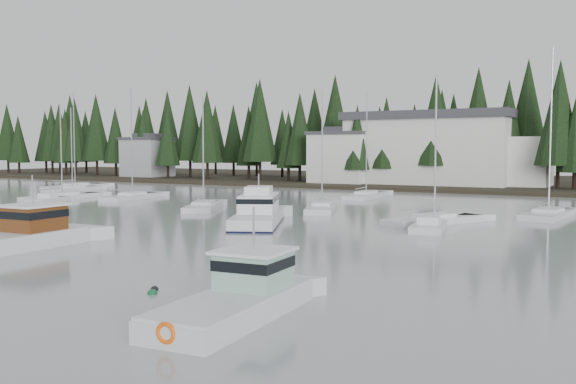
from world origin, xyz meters
name	(u,v)px	position (x,y,z in m)	size (l,w,h in m)	color
far_shore_land	(484,183)	(0.00, 97.00, 0.00)	(240.00, 54.00, 1.00)	black
conifer_treeline	(468,187)	(0.00, 86.00, 0.00)	(200.00, 22.00, 20.00)	black
house_west	(342,156)	(-18.00, 79.00, 4.65)	(9.54, 7.42, 8.75)	silver
house_far_west	(147,156)	(-60.00, 81.00, 4.40)	(8.48, 7.42, 8.25)	#999EA0
harbor_inn	(443,149)	(-2.96, 82.34, 5.78)	(29.50, 11.50, 10.90)	silver
lobster_boat_brown	(12,240)	(-7.93, 11.38, 0.56)	(5.38, 10.02, 4.87)	silver
cabin_cruiser_center	(258,216)	(-2.00, 28.86, 0.68)	(7.47, 10.88, 4.51)	silver
lobster_boat_teal	(238,302)	(11.97, 5.38, 0.51)	(3.26, 7.86, 4.27)	silver
sailboat_0	(62,199)	(-35.05, 38.66, 0.05)	(2.70, 10.20, 11.48)	silver
sailboat_3	(366,197)	(-5.23, 58.23, 0.06)	(3.73, 10.60, 12.93)	silver
sailboat_4	(548,216)	(16.86, 45.38, 0.09)	(3.73, 9.14, 14.91)	silver
sailboat_5	(133,198)	(-28.29, 43.05, 0.08)	(4.00, 9.80, 13.50)	silver
sailboat_6	(73,190)	(-45.26, 49.34, 0.07)	(3.02, 9.08, 12.00)	silver
sailboat_7	(322,209)	(-2.93, 41.78, 0.06)	(6.29, 10.88, 11.95)	silver
sailboat_8	(434,223)	(9.72, 36.15, 0.07)	(6.38, 9.34, 12.13)	silver
sailboat_9	(204,208)	(-13.22, 36.78, 0.06)	(6.49, 9.10, 11.42)	silver
sailboat_12	(75,188)	(-49.41, 53.56, 0.08)	(2.95, 10.90, 14.85)	silver
runabout_0	(48,201)	(-32.54, 34.57, 0.13)	(3.57, 5.67, 1.42)	silver
runabout_1	(429,229)	(10.65, 31.64, 0.13)	(3.18, 5.70, 1.42)	silver
mooring_buoy_green	(152,294)	(7.00, 6.57, 0.00)	(0.40, 0.40, 0.40)	#145933
mooring_buoy_dark	(154,290)	(6.60, 7.14, 0.00)	(0.36, 0.36, 0.36)	black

